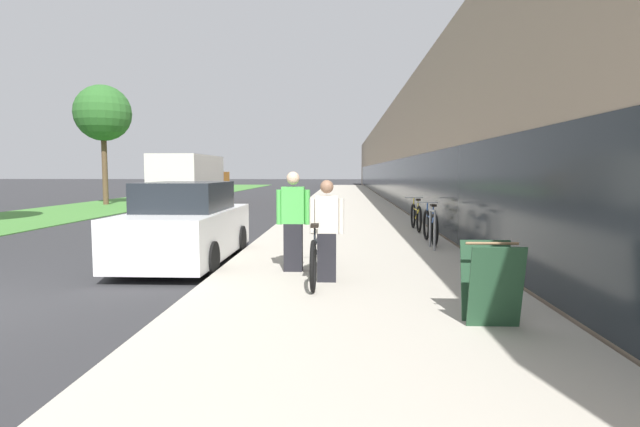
% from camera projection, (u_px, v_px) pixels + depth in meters
% --- Properties ---
extents(sidewalk_slab, '(4.64, 70.00, 0.12)m').
position_uv_depth(sidewalk_slab, '(347.00, 204.00, 26.55)').
color(sidewalk_slab, '#BCB5A5').
rests_on(sidewalk_slab, ground).
extents(storefront_facade, '(10.01, 70.00, 5.40)m').
position_uv_depth(storefront_facade, '(454.00, 158.00, 33.96)').
color(storefront_facade, gray).
rests_on(storefront_facade, ground).
extents(lawn_strip, '(5.39, 70.00, 0.03)m').
position_uv_depth(lawn_strip, '(150.00, 200.00, 31.09)').
color(lawn_strip, '#478438').
rests_on(lawn_strip, ground).
extents(tandem_bicycle, '(0.52, 2.86, 0.91)m').
position_uv_depth(tandem_bicycle, '(317.00, 252.00, 7.89)').
color(tandem_bicycle, black).
rests_on(tandem_bicycle, sidewalk_slab).
extents(person_rider, '(0.52, 0.20, 1.53)m').
position_uv_depth(person_rider, '(327.00, 231.00, 7.48)').
color(person_rider, black).
rests_on(person_rider, sidewalk_slab).
extents(person_bystander, '(0.56, 0.22, 1.65)m').
position_uv_depth(person_bystander, '(293.00, 221.00, 8.26)').
color(person_bystander, black).
rests_on(person_bystander, sidewalk_slab).
extents(bike_rack_hoop, '(0.05, 0.60, 0.84)m').
position_uv_depth(bike_rack_hoop, '(432.00, 225.00, 10.66)').
color(bike_rack_hoop, gray).
rests_on(bike_rack_hoop, sidewalk_slab).
extents(cruiser_bike_nearest, '(0.52, 1.80, 0.93)m').
position_uv_depth(cruiser_bike_nearest, '(430.00, 226.00, 11.53)').
color(cruiser_bike_nearest, black).
rests_on(cruiser_bike_nearest, sidewalk_slab).
extents(cruiser_bike_middle, '(0.52, 1.84, 0.91)m').
position_uv_depth(cruiser_bike_middle, '(416.00, 217.00, 14.06)').
color(cruiser_bike_middle, black).
rests_on(cruiser_bike_middle, sidewalk_slab).
extents(sandwich_board_sign, '(0.56, 0.56, 0.90)m').
position_uv_depth(sandwich_board_sign, '(491.00, 283.00, 5.40)').
color(sandwich_board_sign, '#23472D').
rests_on(sandwich_board_sign, sidewalk_slab).
extents(parked_sedan_curbside, '(1.76, 4.02, 1.57)m').
position_uv_depth(parked_sedan_curbside, '(186.00, 226.00, 9.63)').
color(parked_sedan_curbside, white).
rests_on(parked_sedan_curbside, ground).
extents(moving_truck, '(2.32, 7.22, 2.57)m').
position_uv_depth(moving_truck, '(192.00, 181.00, 25.30)').
color(moving_truck, orange).
rests_on(moving_truck, ground).
extents(street_tree_far, '(2.91, 2.91, 6.28)m').
position_uv_depth(street_tree_far, '(103.00, 114.00, 26.08)').
color(street_tree_far, brown).
rests_on(street_tree_far, ground).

